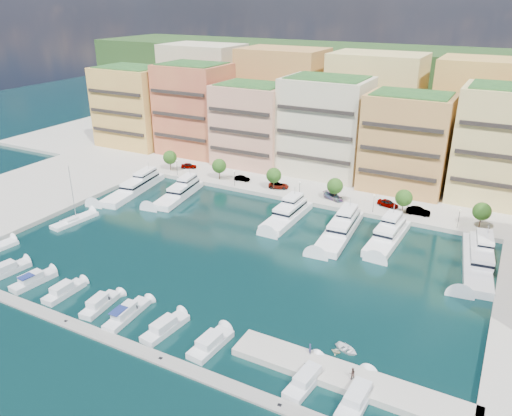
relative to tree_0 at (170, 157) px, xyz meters
The scene contains 52 objects.
ground 52.39m from the tree_0, 39.95° to the right, with size 400.00×400.00×0.00m, color black.
north_quay 49.34m from the tree_0, 35.47° to the left, with size 220.00×64.00×2.00m, color #9E998E.
hillside 86.46m from the tree_0, 62.40° to the left, with size 240.00×40.00×58.00m, color #183315.
south_pontoon 73.65m from the tree_0, 59.77° to the right, with size 72.00×2.20×0.35m, color gray.
finger_pier 89.46m from the tree_0, 38.41° to the right, with size 32.00×5.00×2.00m, color #9E998E.
apartment_0 31.96m from the tree_0, 147.61° to the left, with size 22.00×16.50×24.80m.
apartment_1 21.20m from the tree_0, 102.21° to the left, with size 20.00×16.50×26.80m.
apartment_2 24.86m from the tree_0, 44.13° to the left, with size 20.00×15.50×22.80m.
apartment_3 43.22m from the tree_0, 25.95° to the left, with size 22.00×16.50×25.80m.
apartment_4 62.75m from the tree_0, 15.37° to the left, with size 20.00×15.50×23.80m.
apartment_5 84.60m from the tree_0, 12.71° to the left, with size 22.00×16.50×26.80m.
backblock_0 44.63m from the tree_0, 110.32° to the left, with size 26.00×18.00×30.00m, color beige.
backblock_1 44.63m from the tree_0, 69.68° to the left, with size 26.00×18.00×30.00m, color #B47B43.
backblock_2 61.58m from the tree_0, 41.99° to the left, with size 26.00×18.00×30.00m, color #ECCF7C.
backblock_3 85.98m from the tree_0, 28.37° to the left, with size 26.00×18.00×30.00m, color #DCAE50.
tree_0 is the anchor object (origin of this frame).
tree_1 16.00m from the tree_0, ahead, with size 3.80×3.80×5.65m.
tree_2 32.00m from the tree_0, ahead, with size 3.80×3.80×5.65m.
tree_3 48.00m from the tree_0, ahead, with size 3.80×3.80×5.65m.
tree_4 64.00m from the tree_0, ahead, with size 3.80×3.80×5.65m.
tree_5 80.00m from the tree_0, ahead, with size 3.80×3.80×5.65m.
lamppost_0 4.70m from the tree_0, 29.90° to the right, with size 0.30×0.30×4.20m.
lamppost_1 22.14m from the tree_0, ahead, with size 0.30×0.30×4.20m.
lamppost_2 40.08m from the tree_0, ahead, with size 0.30×0.30×4.20m.
lamppost_3 58.05m from the tree_0, ahead, with size 0.30×0.30×4.20m.
lamppost_4 76.04m from the tree_0, ahead, with size 0.30×0.30×4.20m.
yacht_0 15.41m from the tree_0, 88.65° to the right, with size 8.00×23.35×7.30m.
yacht_1 18.51m from the tree_0, 45.77° to the right, with size 7.19×18.94×7.30m.
yacht_3 43.75m from the tree_0, 16.72° to the right, with size 5.19×17.63×7.30m.
yacht_4 56.61m from the tree_0, 14.74° to the right, with size 6.44×21.72×7.30m.
yacht_5 65.47m from the tree_0, 11.16° to the right, with size 5.54×17.99×7.30m.
yacht_6 82.68m from the tree_0, 10.38° to the right, with size 7.58×23.09×7.30m.
cruiser_0 58.68m from the tree_0, 82.96° to the right, with size 3.75×8.67×2.55m.
cruiser_1 59.98m from the tree_0, 76.20° to the right, with size 3.46×8.11×2.66m.
cruiser_2 62.14m from the tree_0, 69.53° to the right, with size 2.55×7.51×2.55m.
cruiser_3 65.37m from the tree_0, 62.91° to the right, with size 3.06×7.70×2.55m.
cruiser_4 68.10m from the tree_0, 58.76° to the right, with size 2.92×9.15×2.66m.
cruiser_5 72.16m from the tree_0, 53.74° to the right, with size 3.41×8.37×2.55m.
cruiser_6 77.13m from the tree_0, 48.95° to the right, with size 3.43×7.86×2.55m.
cruiser_8 87.55m from the tree_0, 41.63° to the right, with size 3.60×8.88×2.55m.
cruiser_9 92.63m from the tree_0, 38.90° to the right, with size 3.21×9.31×2.55m.
sailboat_1 36.54m from the tree_0, 88.32° to the right, with size 4.13×11.05×13.20m.
tender_1 84.00m from the tree_0, 37.37° to the right, with size 1.24×1.44×0.76m, color beige.
tender_2 84.23m from the tree_0, 36.27° to the right, with size 2.49×3.48×0.72m, color white.
car_0 6.02m from the tree_0, 49.14° to the left, with size 1.73×4.29×1.46m, color gray.
car_1 22.13m from the tree_0, ahead, with size 1.45×4.16×1.37m, color gray.
car_2 32.85m from the tree_0, ahead, with size 2.38×5.16×1.44m, color gray.
car_3 47.66m from the tree_0, ahead, with size 2.19×5.40×1.57m, color gray.
car_4 60.27m from the tree_0, ahead, with size 1.97×4.91×1.67m, color gray.
car_5 67.36m from the tree_0, ahead, with size 1.80×5.15×1.70m, color gray.
person_0 83.58m from the tree_0, 40.08° to the right, with size 0.58×0.38×1.60m, color navy.
person_1 89.95m from the tree_0, 38.38° to the right, with size 0.83×0.65×1.71m, color #4D352E.
Camera 1 is at (43.10, -72.00, 45.84)m, focal length 35.00 mm.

